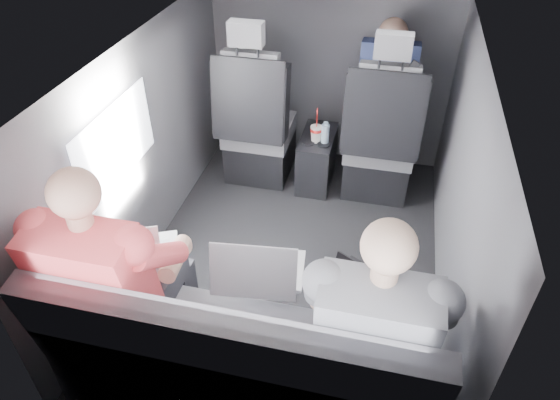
% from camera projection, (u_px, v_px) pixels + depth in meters
% --- Properties ---
extents(floor, '(2.60, 2.60, 0.00)m').
position_uv_depth(floor, '(292.00, 257.00, 3.21)').
color(floor, black).
rests_on(floor, ground).
extents(ceiling, '(2.60, 2.60, 0.00)m').
position_uv_depth(ceiling, '(296.00, 53.00, 2.39)').
color(ceiling, '#B2B2AD').
rests_on(ceiling, panel_back).
extents(panel_left, '(0.02, 2.60, 1.35)m').
position_uv_depth(panel_left, '(146.00, 151.00, 2.97)').
color(panel_left, '#56565B').
rests_on(panel_left, floor).
extents(panel_right, '(0.02, 2.60, 1.35)m').
position_uv_depth(panel_right, '(460.00, 192.00, 2.64)').
color(panel_right, '#56565B').
rests_on(panel_right, floor).
extents(panel_front, '(1.80, 0.02, 1.35)m').
position_uv_depth(panel_front, '(329.00, 77.00, 3.81)').
color(panel_front, '#56565B').
rests_on(panel_front, floor).
extents(panel_back, '(1.80, 0.02, 1.35)m').
position_uv_depth(panel_back, '(218.00, 367.00, 1.80)').
color(panel_back, '#56565B').
rests_on(panel_back, floor).
extents(side_window, '(0.02, 0.75, 0.42)m').
position_uv_depth(side_window, '(117.00, 144.00, 2.59)').
color(side_window, white).
rests_on(side_window, panel_left).
extents(seatbelt, '(0.35, 0.11, 0.59)m').
position_uv_depth(seatbelt, '(385.00, 105.00, 3.16)').
color(seatbelt, black).
rests_on(seatbelt, front_seat_right).
extents(front_seat_left, '(0.52, 0.58, 1.26)m').
position_uv_depth(front_seat_left, '(257.00, 131.00, 3.70)').
color(front_seat_left, black).
rests_on(front_seat_left, floor).
extents(front_seat_right, '(0.52, 0.58, 1.26)m').
position_uv_depth(front_seat_right, '(380.00, 146.00, 3.53)').
color(front_seat_right, black).
rests_on(front_seat_right, floor).
extents(center_console, '(0.24, 0.48, 0.41)m').
position_uv_depth(center_console, '(317.00, 159.00, 3.77)').
color(center_console, black).
rests_on(center_console, floor).
extents(rear_bench, '(1.60, 0.57, 0.92)m').
position_uv_depth(rear_bench, '(242.00, 370.00, 2.20)').
color(rear_bench, slate).
rests_on(rear_bench, floor).
extents(soda_cup, '(0.09, 0.09, 0.26)m').
position_uv_depth(soda_cup, '(316.00, 133.00, 3.55)').
color(soda_cup, white).
rests_on(soda_cup, center_console).
extents(water_bottle, '(0.06, 0.06, 0.17)m').
position_uv_depth(water_bottle, '(325.00, 134.00, 3.52)').
color(water_bottle, '#A0C6D9').
rests_on(water_bottle, center_console).
extents(laptop_white, '(0.40, 0.43, 0.25)m').
position_uv_depth(laptop_white, '(136.00, 253.00, 2.33)').
color(laptop_white, white).
rests_on(laptop_white, passenger_rear_left).
extents(laptop_silver, '(0.40, 0.37, 0.26)m').
position_uv_depth(laptop_silver, '(260.00, 269.00, 2.24)').
color(laptop_silver, '#B3B3B8').
rests_on(laptop_silver, rear_bench).
extents(laptop_black, '(0.44, 0.48, 0.26)m').
position_uv_depth(laptop_black, '(368.00, 293.00, 2.13)').
color(laptop_black, black).
rests_on(laptop_black, passenger_rear_right).
extents(passenger_rear_left, '(0.54, 0.66, 1.29)m').
position_uv_depth(passenger_rear_left, '(118.00, 278.00, 2.17)').
color(passenger_rear_left, '#37373C').
rests_on(passenger_rear_left, rear_bench).
extents(passenger_rear_right, '(0.53, 0.64, 1.26)m').
position_uv_depth(passenger_rear_right, '(373.00, 327.00, 1.98)').
color(passenger_rear_right, navy).
rests_on(passenger_rear_right, rear_bench).
extents(passenger_front_right, '(0.39, 0.39, 0.79)m').
position_uv_depth(passenger_front_right, '(386.00, 85.00, 3.53)').
color(passenger_front_right, navy).
rests_on(passenger_front_right, front_seat_right).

